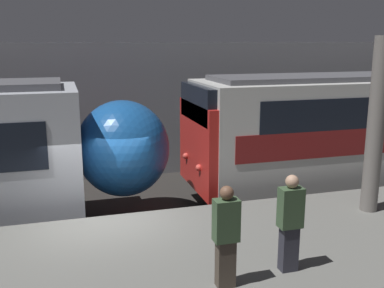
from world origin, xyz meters
TOP-DOWN VIEW (x-y plane):
  - ground_plane at (0.00, 0.00)m, footprint 120.00×120.00m
  - platform at (0.00, -2.08)m, footprint 40.00×4.17m
  - station_rear_barrier at (0.00, 6.22)m, footprint 50.00×0.15m
  - support_pillar_near at (5.76, -1.30)m, footprint 0.37×0.37m
  - person_waiting at (2.72, -3.24)m, footprint 0.38×0.24m
  - person_walking at (1.55, -3.42)m, footprint 0.38×0.24m

SIDE VIEW (x-z plane):
  - ground_plane at x=0.00m, z-range 0.00..0.00m
  - platform at x=0.00m, z-range 0.00..1.03m
  - person_walking at x=1.55m, z-range 1.07..2.70m
  - person_waiting at x=2.72m, z-range 1.08..2.72m
  - station_rear_barrier at x=0.00m, z-range 0.00..4.70m
  - support_pillar_near at x=5.76m, z-range 1.03..4.85m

